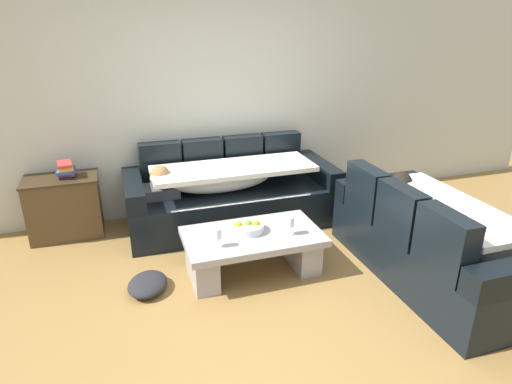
% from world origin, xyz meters
% --- Properties ---
extents(ground_plane, '(14.00, 14.00, 0.00)m').
position_xyz_m(ground_plane, '(0.00, 0.00, 0.00)').
color(ground_plane, olive).
extents(back_wall, '(9.00, 0.10, 2.70)m').
position_xyz_m(back_wall, '(0.00, 2.15, 1.35)').
color(back_wall, '#B8BEB3').
rests_on(back_wall, ground_plane).
extents(couch_along_wall, '(2.24, 0.92, 0.88)m').
position_xyz_m(couch_along_wall, '(0.01, 1.62, 0.33)').
color(couch_along_wall, black).
rests_on(couch_along_wall, ground_plane).
extents(couch_near_window, '(0.92, 1.92, 0.88)m').
position_xyz_m(couch_near_window, '(1.40, 0.04, 0.34)').
color(couch_near_window, black).
rests_on(couch_near_window, ground_plane).
extents(coffee_table, '(1.20, 0.68, 0.38)m').
position_xyz_m(coffee_table, '(-0.05, 0.57, 0.24)').
color(coffee_table, '#9D999F').
rests_on(coffee_table, ground_plane).
extents(fruit_bowl, '(0.28, 0.28, 0.10)m').
position_xyz_m(fruit_bowl, '(-0.07, 0.63, 0.42)').
color(fruit_bowl, silver).
rests_on(fruit_bowl, coffee_table).
extents(wine_glass_near_left, '(0.07, 0.07, 0.17)m').
position_xyz_m(wine_glass_near_left, '(-0.40, 0.43, 0.50)').
color(wine_glass_near_left, silver).
rests_on(wine_glass_near_left, coffee_table).
extents(wine_glass_near_right, '(0.07, 0.07, 0.17)m').
position_xyz_m(wine_glass_near_right, '(0.25, 0.45, 0.50)').
color(wine_glass_near_right, silver).
rests_on(wine_glass_near_right, coffee_table).
extents(side_cabinet, '(0.72, 0.44, 0.64)m').
position_xyz_m(side_cabinet, '(-1.67, 1.85, 0.32)').
color(side_cabinet, '#49371F').
rests_on(side_cabinet, ground_plane).
extents(book_stack_on_cabinet, '(0.18, 0.23, 0.15)m').
position_xyz_m(book_stack_on_cabinet, '(-1.60, 1.86, 0.72)').
color(book_stack_on_cabinet, black).
rests_on(book_stack_on_cabinet, side_cabinet).
extents(crumpled_garment, '(0.44, 0.48, 0.12)m').
position_xyz_m(crumpled_garment, '(-0.98, 0.56, 0.06)').
color(crumpled_garment, '#232328').
rests_on(crumpled_garment, ground_plane).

